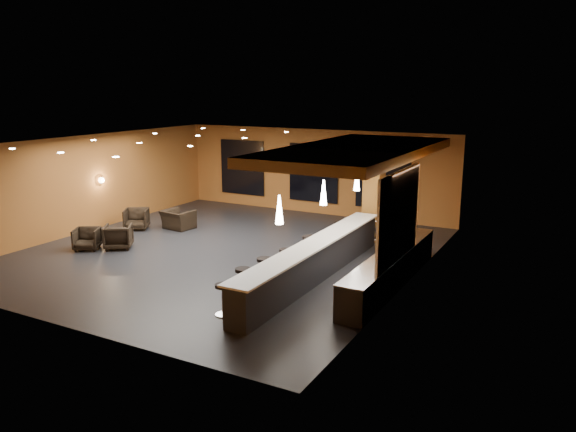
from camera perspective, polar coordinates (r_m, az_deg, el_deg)
The scene contains 36 objects.
floor at distance 18.24m, azimuth -6.30°, elevation -3.77°, with size 12.00×13.00×0.10m, color black.
ceiling at distance 17.55m, azimuth -6.60°, elevation 7.55°, with size 12.00×13.00×0.10m, color black.
wall_back at distance 23.40m, azimuth 2.72°, elevation 4.55°, with size 12.00×0.10×3.50m, color #A15B24.
wall_front at distance 13.12m, azimuth -22.92°, elevation -3.27°, with size 12.00×0.10×3.50m, color #A15B24.
wall_left at distance 21.78m, azimuth -19.68°, elevation 3.16°, with size 0.10×13.00×3.50m, color #A15B24.
wall_right at distance 15.26m, azimuth 12.60°, elevation -0.35°, with size 0.10×13.00×3.50m, color #A15B24.
wood_soffit at distance 16.56m, azimuth 6.97°, elevation 6.56°, with size 3.60×8.00×0.28m, color brown.
window_left at distance 25.01m, azimuth -4.67°, elevation 4.95°, with size 2.20×0.06×2.40m, color black.
window_center at distance 23.31m, azimuth 2.60°, elevation 4.39°, with size 2.20×0.06×2.40m, color black.
window_right at distance 22.20m, azimuth 9.61°, elevation 3.78°, with size 2.20×0.06×2.40m, color black.
tile_backsplash at distance 14.29m, azimuth 11.20°, elevation -0.16°, with size 0.06×3.20×2.40m, color white.
bar_counter at distance 15.49m, azimuth 2.75°, elevation -4.64°, with size 0.60×8.00×1.00m, color black.
bar_top at distance 15.34m, azimuth 2.77°, elevation -2.77°, with size 0.78×8.10×0.05m, color white.
prep_counter at distance 15.26m, azimuth 10.39°, elevation -5.40°, with size 0.70×6.00×0.86m, color black.
prep_top at distance 15.13m, azimuth 10.46°, elevation -3.77°, with size 0.72×6.00×0.03m, color silver.
wall_shelf_lower at distance 14.24m, azimuth 10.35°, elevation -1.83°, with size 0.30×1.50×0.03m, color silver.
wall_shelf_upper at distance 14.13m, azimuth 10.43°, elevation -0.06°, with size 0.30×1.50×0.03m, color silver.
column at distance 19.33m, azimuth 8.70°, elevation 2.60°, with size 0.60×0.60×3.50m, color #915B20.
wall_sconce at distance 21.98m, azimuth -18.43°, elevation 3.47°, with size 0.22×0.22×0.22m, color #FFE5B2.
pendant_0 at distance 13.29m, azimuth -0.89°, elevation 0.65°, with size 0.20×0.20×0.70m, color white.
pendant_1 at distance 15.48m, azimuth 3.63°, elevation 2.40°, with size 0.20×0.20×0.70m, color white.
pendant_2 at distance 17.75m, azimuth 7.02°, elevation 3.70°, with size 0.20×0.20×0.70m, color white.
staff_a at distance 17.57m, azimuth 9.71°, elevation -1.52°, with size 0.61×0.40×1.69m, color black.
staff_b at distance 17.67m, azimuth 11.20°, elevation -1.23°, with size 0.90×0.70×1.85m, color black.
staff_c at distance 17.77m, azimuth 11.00°, elevation -1.64°, with size 0.76×0.49×1.55m, color black.
armchair_a at distance 19.41m, azimuth -19.75°, elevation -2.20°, with size 0.77×0.79×0.72m, color black.
armchair_b at distance 19.23m, azimuth -16.85°, elevation -2.01°, with size 0.84×0.87×0.79m, color black.
armchair_c at distance 21.60m, azimuth -15.14°, elevation -0.29°, with size 0.84×0.86×0.78m, color black.
armchair_d at distance 21.33m, azimuth -11.10°, elevation -0.35°, with size 1.08×0.95×0.70m, color black.
bar_stool_0 at distance 13.18m, azimuth -6.62°, elevation -8.02°, with size 0.38×0.38×0.76m.
bar_stool_1 at distance 14.04m, azimuth -4.58°, elevation -6.47°, with size 0.42×0.42×0.82m.
bar_stool_2 at distance 14.83m, azimuth -2.43°, elevation -5.37°, with size 0.41×0.41×0.81m.
bar_stool_3 at distance 15.87m, azimuth -0.26°, elevation -4.31°, with size 0.37×0.37×0.73m.
bar_stool_4 at distance 16.79m, azimuth 2.16°, elevation -3.06°, with size 0.43×0.43×0.85m.
bar_stool_5 at distance 17.64m, azimuth 3.66°, elevation -2.55°, with size 0.37×0.37×0.73m.
bar_stool_6 at distance 18.84m, azimuth 5.26°, elevation -1.48°, with size 0.39×0.39×0.78m.
Camera 1 is at (9.99, -14.33, 5.20)m, focal length 35.00 mm.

